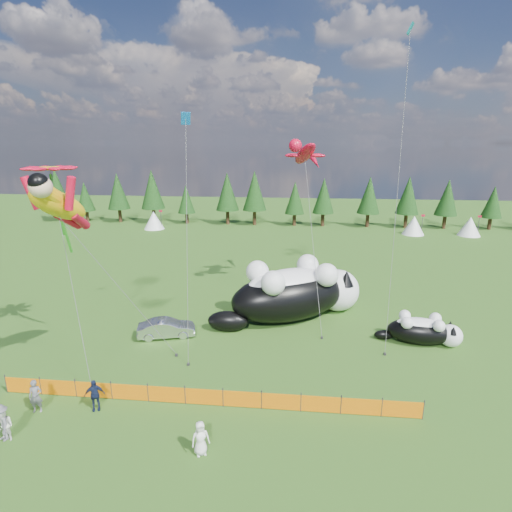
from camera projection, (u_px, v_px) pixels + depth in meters
The scene contains 17 objects.
ground at pixel (216, 373), 23.69m from camera, with size 160.00×160.00×0.00m, color #173A0A.
safety_fence at pixel (204, 397), 20.69m from camera, with size 22.06×0.06×1.10m.
tree_line at pixel (269, 201), 65.69m from camera, with size 90.00×4.00×8.00m, color black, non-canonical shape.
festival_tents at pixel (339, 224), 60.53m from camera, with size 50.00×3.20×2.80m, color white, non-canonical shape.
cat_large at pixel (296, 291), 30.73m from camera, with size 11.62×8.52×4.58m.
cat_small at pixel (423, 330), 27.03m from camera, with size 5.67×2.52×2.05m.
car at pixel (167, 328), 28.03m from camera, with size 1.38×3.96×1.30m, color silver.
spectator_a at pixel (36, 396), 20.11m from camera, with size 0.64×0.42×1.77m, color #5A5A5F.
spectator_b at pixel (5, 426), 18.16m from camera, with size 0.74×0.44×1.53m, color white.
spectator_c at pixel (95, 395), 20.25m from camera, with size 1.00×0.51×1.70m, color #161E3D.
spectator_d at pixel (2, 423), 18.18m from camera, with size 1.16×0.60×1.80m, color #5A5A5F.
spectator_e at pixel (200, 438), 17.35m from camera, with size 0.79×0.51×1.61m, color white.
superhero_kite at pixel (59, 205), 19.46m from camera, with size 6.45×6.38×12.83m.
gecko_kite at pixel (305, 154), 32.93m from camera, with size 4.89×12.36×14.98m.
flower_kite at pixel (50, 171), 22.99m from camera, with size 5.63×6.55×12.98m.
diamond_kite_a at pixel (186, 128), 25.31m from camera, with size 1.46×5.29×15.78m.
diamond_kite_b at pixel (409, 47), 26.02m from camera, with size 1.50×6.82×21.48m.
Camera 1 is at (4.50, -20.55, 13.17)m, focal length 28.00 mm.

